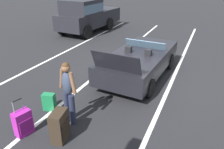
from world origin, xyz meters
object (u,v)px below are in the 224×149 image
object	(u,v)px
traveler_person	(68,90)
parked_pickup_truck_near	(86,15)
convertible_car	(142,59)
suitcase_medium_bright	(23,123)
suitcase_small_carryon	(49,102)
suitcase_large_black	(60,126)

from	to	relation	value
traveler_person	parked_pickup_truck_near	bearing A→B (deg)	43.81
convertible_car	traveler_person	world-z (taller)	traveler_person
convertible_car	suitcase_medium_bright	bearing A→B (deg)	164.75
convertible_car	traveler_person	size ratio (longest dim) A/B	2.58
suitcase_medium_bright	suitcase_small_carryon	bearing A→B (deg)	109.57
suitcase_medium_bright	traveler_person	bearing A→B (deg)	62.55
suitcase_medium_bright	traveler_person	distance (m)	1.28
suitcase_medium_bright	suitcase_large_black	bearing A→B (deg)	26.23
suitcase_small_carryon	parked_pickup_truck_near	size ratio (longest dim) A/B	0.10
suitcase_large_black	parked_pickup_truck_near	distance (m)	10.25
suitcase_large_black	traveler_person	bearing A→B (deg)	92.51
suitcase_large_black	suitcase_medium_bright	distance (m)	0.93
suitcase_medium_bright	parked_pickup_truck_near	distance (m)	10.06
suitcase_large_black	convertible_car	bearing A→B (deg)	70.09
convertible_car	traveler_person	bearing A→B (deg)	171.52
traveler_person	convertible_car	bearing A→B (deg)	4.18
suitcase_small_carryon	suitcase_large_black	bearing A→B (deg)	-144.74
parked_pickup_truck_near	suitcase_medium_bright	bearing A→B (deg)	26.01
traveler_person	suitcase_large_black	bearing A→B (deg)	-149.44
convertible_car	suitcase_medium_bright	distance (m)	4.70
suitcase_medium_bright	suitcase_small_carryon	world-z (taller)	suitcase_medium_bright
suitcase_small_carryon	parked_pickup_truck_near	distance (m)	9.05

